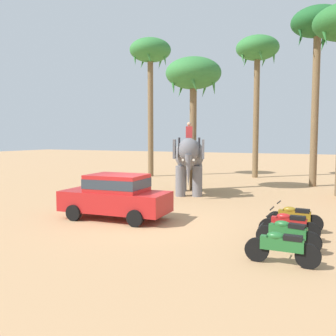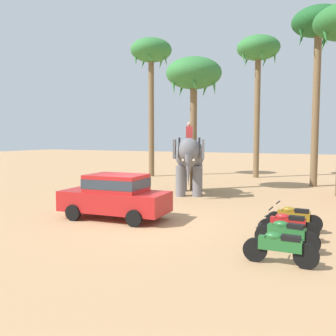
{
  "view_description": "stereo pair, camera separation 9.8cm",
  "coord_description": "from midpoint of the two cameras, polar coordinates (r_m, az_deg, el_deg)",
  "views": [
    {
      "loc": [
        6.43,
        -11.61,
        3.1
      ],
      "look_at": [
        -1.04,
        4.6,
        1.6
      ],
      "focal_mm": 39.42,
      "sensor_mm": 36.0,
      "label": 1
    },
    {
      "loc": [
        6.52,
        -11.57,
        3.1
      ],
      "look_at": [
        -1.04,
        4.6,
        1.6
      ],
      "focal_mm": 39.42,
      "sensor_mm": 36.0,
      "label": 2
    }
  ],
  "objects": [
    {
      "name": "elephant_with_mahout",
      "position": [
        19.88,
        3.17,
        1.6
      ],
      "size": [
        2.67,
        4.01,
        3.88
      ],
      "color": "slate",
      "rests_on": "ground"
    },
    {
      "name": "ground_plane",
      "position": [
        13.63,
        -4.39,
        -8.35
      ],
      "size": [
        120.0,
        120.0,
        0.0
      ],
      "primitive_type": "plane",
      "color": "tan"
    },
    {
      "name": "car_sedan_foreground",
      "position": [
        14.1,
        -8.26,
        -4.1
      ],
      "size": [
        4.18,
        2.04,
        1.7
      ],
      "color": "red",
      "rests_on": "ground"
    },
    {
      "name": "palm_tree_near_hut",
      "position": [
        29.69,
        13.55,
        16.76
      ],
      "size": [
        3.2,
        3.2,
        10.66
      ],
      "color": "brown",
      "rests_on": "ground"
    },
    {
      "name": "motorcycle_mid_row",
      "position": [
        11.79,
        17.94,
        -8.35
      ],
      "size": [
        1.8,
        0.55,
        0.94
      ],
      "color": "black",
      "rests_on": "ground"
    },
    {
      "name": "motorcycle_nearest_camera",
      "position": [
        9.51,
        16.88,
        -11.5
      ],
      "size": [
        1.8,
        0.55,
        0.94
      ],
      "color": "black",
      "rests_on": "ground"
    },
    {
      "name": "palm_tree_behind_elephant",
      "position": [
        29.84,
        -2.85,
        16.9
      ],
      "size": [
        3.2,
        3.2,
        10.71
      ],
      "color": "brown",
      "rests_on": "ground"
    },
    {
      "name": "motorcycle_fourth_in_row",
      "position": [
        12.95,
        18.73,
        -7.2
      ],
      "size": [
        1.8,
        0.55,
        0.94
      ],
      "color": "black",
      "rests_on": "ground"
    },
    {
      "name": "palm_tree_far_back",
      "position": [
        21.86,
        3.81,
        13.88
      ],
      "size": [
        3.2,
        3.2,
        7.66
      ],
      "color": "brown",
      "rests_on": "ground"
    },
    {
      "name": "motorcycle_second_in_row",
      "position": [
        10.76,
        17.75,
        -9.6
      ],
      "size": [
        1.79,
        0.59,
        0.94
      ],
      "color": "black",
      "rests_on": "ground"
    },
    {
      "name": "palm_tree_left_of_road",
      "position": [
        25.69,
        22.02,
        19.18
      ],
      "size": [
        3.2,
        3.2,
        11.01
      ],
      "color": "brown",
      "rests_on": "ground"
    }
  ]
}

